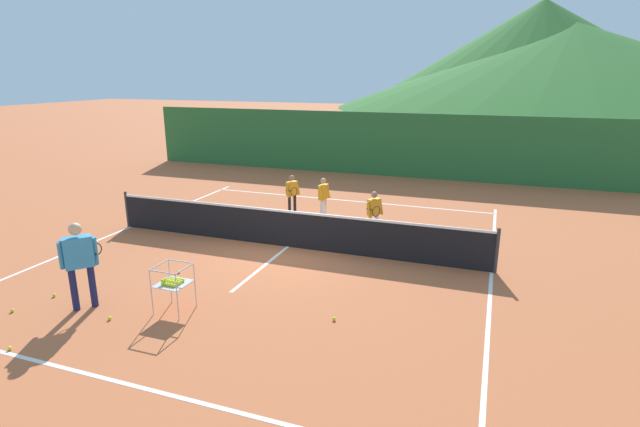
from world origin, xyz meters
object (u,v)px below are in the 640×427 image
tennis_ball_4 (54,295)px  tennis_ball_5 (179,272)px  tennis_net (288,228)px  tennis_ball_2 (12,310)px  student_1 (323,195)px  student_2 (374,210)px  tennis_ball_6 (10,348)px  instructor (79,258)px  tennis_ball_3 (110,318)px  student_0 (292,191)px  ball_cart (173,282)px  tennis_ball_0 (334,319)px

tennis_ball_4 → tennis_ball_5: size_ratio=1.00×
tennis_net → tennis_ball_2: bearing=-124.0°
student_1 → student_2: size_ratio=1.01×
student_2 → student_1: bearing=148.1°
tennis_ball_4 → tennis_ball_6: same height
tennis_net → student_2: 2.44m
tennis_net → instructor: (-2.26, -4.46, 0.52)m
student_2 → tennis_ball_4: 7.79m
tennis_ball_3 → tennis_ball_5: (-0.12, 2.27, 0.00)m
tennis_ball_6 → student_0: bearing=82.2°
tennis_ball_2 → tennis_ball_5: 3.21m
tennis_ball_3 → student_0: bearing=86.8°
tennis_net → tennis_ball_3: bearing=-107.5°
ball_cart → tennis_ball_3: 1.27m
student_0 → ball_cart: student_0 is taller
tennis_ball_0 → tennis_ball_3: bearing=-160.4°
student_1 → tennis_net: bearing=-90.7°
student_0 → tennis_ball_2: (-2.36, -7.89, -0.73)m
student_1 → tennis_ball_5: (-1.64, -5.11, -0.74)m
instructor → tennis_ball_3: bearing=-17.0°
tennis_ball_2 → student_0: bearing=73.3°
tennis_ball_3 → tennis_ball_6: size_ratio=1.00×
tennis_ball_6 → tennis_ball_0: bearing=30.5°
student_2 → tennis_ball_0: 4.93m
student_2 → tennis_net: bearing=-141.2°
tennis_ball_2 → tennis_ball_5: (1.82, 2.65, 0.00)m
ball_cart → tennis_ball_3: ball_cart is taller
ball_cart → tennis_ball_2: size_ratio=13.22×
instructor → ball_cart: size_ratio=1.89×
tennis_net → tennis_ball_2: 6.15m
student_1 → student_2: student_1 is taller
tennis_net → tennis_ball_6: bearing=-110.6°
tennis_net → student_2: bearing=38.8°
student_1 → student_2: bearing=-31.9°
tennis_ball_2 → tennis_ball_4: (0.20, 0.77, 0.00)m
instructor → student_2: bearing=55.3°
instructor → student_0: (1.20, 7.27, -0.26)m
tennis_net → tennis_ball_4: (-3.23, -4.31, -0.47)m
tennis_ball_4 → tennis_ball_6: 1.99m
student_0 → tennis_ball_4: student_0 is taller
instructor → student_1: instructor is taller
tennis_ball_5 → student_0: bearing=84.1°
tennis_ball_0 → tennis_ball_6: same height
tennis_ball_6 → tennis_ball_4: bearing=118.7°
student_1 → student_2: 2.19m
student_0 → ball_cart: 6.81m
instructor → tennis_ball_2: (-1.17, -0.62, -0.99)m
tennis_ball_0 → tennis_ball_3: (-3.85, -1.37, 0.00)m
student_0 → student_2: 3.22m
instructor → tennis_ball_4: bearing=171.1°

